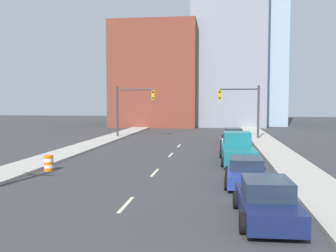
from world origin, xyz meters
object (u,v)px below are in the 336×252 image
Objects in this scene: sedan_silver at (233,143)px; traffic_signal_right at (246,104)px; sedan_brown at (233,136)px; traffic_barrel at (49,163)px; sedan_navy at (267,201)px; traffic_signal_left at (128,104)px; pickup_truck_teal at (238,150)px; sedan_blue at (246,172)px.

traffic_signal_right is at bearing 79.40° from sedan_silver.
sedan_brown is (-1.51, -3.63, -3.20)m from traffic_signal_right.
sedan_navy is (11.83, -7.89, 0.21)m from traffic_barrel.
traffic_signal_left is 1.00× the size of traffic_signal_right.
pickup_truck_teal is (11.63, -16.04, -3.05)m from traffic_signal_left.
traffic_signal_right is at bearing 85.54° from sedan_navy.
traffic_barrel is 0.21× the size of sedan_navy.
pickup_truck_teal is at bearing -95.97° from traffic_signal_right.
traffic_signal_left is 1.28× the size of sedan_brown.
traffic_signal_right is 0.95× the size of pickup_truck_teal.
sedan_navy reaches higher than sedan_blue.
sedan_navy is (-1.30, -28.80, -3.20)m from traffic_signal_right.
traffic_barrel is 0.20× the size of sedan_brown.
traffic_signal_right is at bearing 64.57° from sedan_brown.
sedan_brown is (0.17, 12.41, -0.15)m from pickup_truck_teal.
sedan_blue is at bearing 91.11° from sedan_navy.
traffic_signal_right is (13.31, 0.00, 0.00)m from traffic_signal_left.
traffic_signal_left is 15.25m from sedan_silver.
pickup_truck_teal reaches higher than traffic_barrel.
pickup_truck_teal is (11.44, 4.87, 0.35)m from traffic_barrel.
pickup_truck_teal is (-0.38, 12.76, 0.14)m from sedan_navy.
sedan_brown reaches higher than sedan_blue.
sedan_silver is at bearing 89.55° from sedan_navy.
traffic_signal_left is 20.05m from pickup_truck_teal.
pickup_truck_teal is 6.60m from sedan_silver.
sedan_navy is at bearing -33.71° from traffic_barrel.
traffic_signal_left is 0.95× the size of pickup_truck_teal.
sedan_navy is 1.01× the size of sedan_blue.
traffic_signal_right is 29.00m from sedan_navy.
sedan_blue is 0.98× the size of sedan_brown.
sedan_silver is at bearing 45.32° from traffic_barrel.
sedan_navy is 0.99× the size of sedan_brown.
sedan_silver is (-0.19, 13.60, 0.00)m from sedan_blue.
sedan_silver is at bearing -95.51° from sedan_brown.
sedan_brown reaches higher than traffic_barrel.
sedan_silver is at bearing 89.67° from pickup_truck_teal.
traffic_signal_right reaches higher than sedan_silver.
sedan_brown is at bearing 87.40° from sedan_silver.
sedan_blue reaches higher than sedan_silver.
sedan_blue is at bearing -90.59° from pickup_truck_teal.
sedan_brown is (11.80, -3.63, -3.20)m from traffic_signal_left.
pickup_truck_teal is at bearing -88.99° from sedan_silver.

